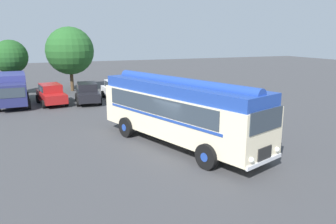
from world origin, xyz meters
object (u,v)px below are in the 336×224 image
at_px(car_mid_left, 87,93).
at_px(car_mid_right, 117,90).
at_px(car_near_left, 51,94).
at_px(vintage_bus, 179,109).
at_px(car_far_right, 150,88).
at_px(box_van, 13,89).

distance_m(car_mid_left, car_mid_right, 2.69).
bearing_deg(car_near_left, vintage_bus, -67.36).
bearing_deg(car_far_right, vintage_bus, -102.71).
bearing_deg(vintage_bus, car_mid_left, 101.80).
xyz_separation_m(car_mid_left, box_van, (-5.71, 1.13, 0.52)).
relative_size(car_mid_right, box_van, 0.74).
relative_size(car_near_left, car_mid_right, 1.02).
distance_m(car_far_right, box_van, 11.46).
relative_size(vintage_bus, box_van, 1.77).
bearing_deg(car_near_left, car_mid_left, -8.28).
distance_m(car_mid_left, box_van, 5.84).
relative_size(car_mid_right, car_far_right, 1.02).
bearing_deg(car_mid_left, car_far_right, 5.80).
height_order(car_near_left, car_mid_left, same).
bearing_deg(box_van, car_near_left, -14.00).
relative_size(vintage_bus, car_mid_left, 2.40).
bearing_deg(car_far_right, car_near_left, -178.89).
xyz_separation_m(vintage_bus, car_mid_left, (-2.69, 12.89, -1.05)).
distance_m(car_near_left, car_mid_right, 5.48).
distance_m(car_mid_right, car_far_right, 3.11).
bearing_deg(car_far_right, car_mid_left, -174.20).
distance_m(vintage_bus, box_van, 16.35).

